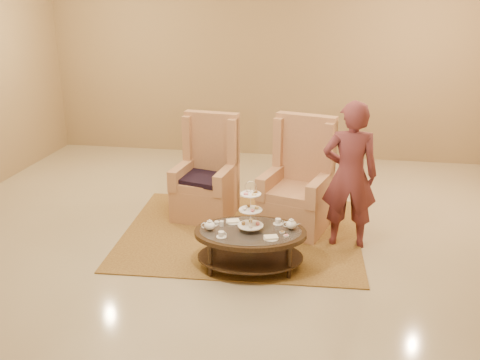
% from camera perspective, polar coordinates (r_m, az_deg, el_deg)
% --- Properties ---
extents(ground, '(8.00, 8.00, 0.00)m').
position_cam_1_polar(ground, '(6.16, -0.97, -7.78)').
color(ground, tan).
rests_on(ground, ground).
extents(ceiling, '(8.00, 8.00, 0.02)m').
position_cam_1_polar(ceiling, '(6.16, -0.97, -7.78)').
color(ceiling, white).
rests_on(ceiling, ground).
extents(wall_back, '(8.00, 0.04, 3.50)m').
position_cam_1_polar(wall_back, '(9.50, 3.53, 12.91)').
color(wall_back, '#987D53').
rests_on(wall_back, ground).
extents(rug, '(2.98, 2.53, 0.02)m').
position_cam_1_polar(rug, '(6.64, 0.14, -5.62)').
color(rug, olive).
rests_on(rug, ground).
extents(tea_table, '(1.28, 0.96, 1.00)m').
position_cam_1_polar(tea_table, '(5.69, 1.12, -6.14)').
color(tea_table, black).
rests_on(tea_table, ground).
extents(armchair_left, '(0.81, 0.84, 1.35)m').
position_cam_1_polar(armchair_left, '(7.04, -3.51, -0.21)').
color(armchair_left, tan).
rests_on(armchair_left, ground).
extents(armchair_right, '(0.94, 0.96, 1.40)m').
position_cam_1_polar(armchair_right, '(6.69, 6.23, -1.22)').
color(armchair_right, tan).
rests_on(armchair_right, ground).
extents(person, '(0.64, 0.43, 1.72)m').
position_cam_1_polar(person, '(6.16, 11.63, 0.49)').
color(person, brown).
rests_on(person, ground).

